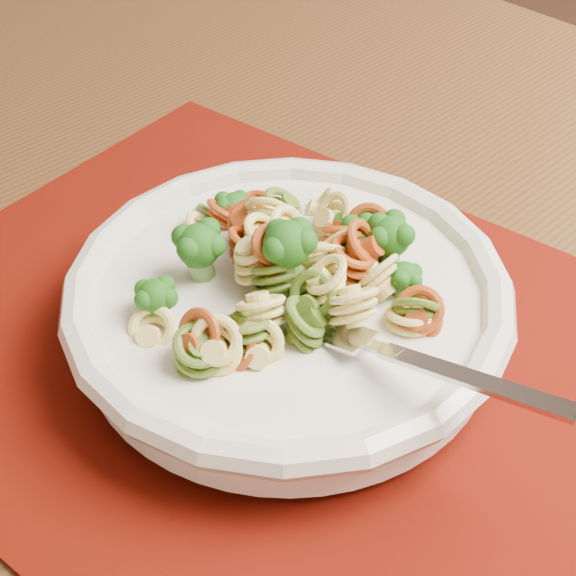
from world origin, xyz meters
The scene contains 5 objects.
dining_table centered at (-0.50, -0.69, 0.61)m, with size 1.48×1.08×0.71m.
placemat centered at (-0.48, -0.81, 0.71)m, with size 0.49×0.38×0.00m, color #5D0F03.
pasta_bowl centered at (-0.48, -0.80, 0.74)m, with size 0.27×0.27×0.05m.
pasta_broccoli_heap centered at (-0.48, -0.80, 0.76)m, with size 0.23×0.23×0.06m, color #ECCE75, non-canonical shape.
fork centered at (-0.43, -0.82, 0.75)m, with size 0.19×0.02×0.01m, color silver, non-canonical shape.
Camera 1 is at (-0.27, -1.08, 1.06)m, focal length 50.00 mm.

